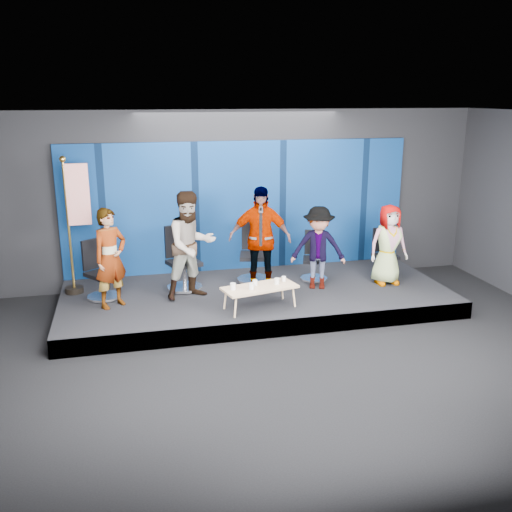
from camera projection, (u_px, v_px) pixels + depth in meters
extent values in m
plane|color=black|center=(296.00, 365.00, 8.24)|extent=(10.00, 10.00, 0.00)
cube|color=black|center=(239.00, 198.00, 11.50)|extent=(10.00, 0.02, 3.50)
cube|color=black|center=(469.00, 392.00, 4.01)|extent=(10.00, 0.02, 3.50)
cube|color=black|center=(301.00, 116.00, 7.28)|extent=(10.00, 8.00, 0.02)
cube|color=black|center=(256.00, 298.00, 10.54)|extent=(7.00, 3.00, 0.30)
cube|color=#06214D|center=(240.00, 206.00, 11.50)|extent=(7.00, 0.08, 2.60)
cylinder|color=silver|center=(104.00, 297.00, 10.06)|extent=(0.82, 0.82, 0.06)
cylinder|color=silver|center=(103.00, 285.00, 10.00)|extent=(0.07, 0.07, 0.39)
cube|color=black|center=(102.00, 274.00, 9.94)|extent=(0.66, 0.66, 0.07)
cube|color=black|center=(93.00, 254.00, 10.00)|extent=(0.38, 0.30, 0.54)
imported|color=black|center=(110.00, 258.00, 9.48)|extent=(0.74, 0.69, 1.69)
cylinder|color=silver|center=(185.00, 288.00, 10.53)|extent=(0.84, 0.84, 0.07)
cylinder|color=silver|center=(184.00, 275.00, 10.46)|extent=(0.08, 0.08, 0.44)
cube|color=black|center=(184.00, 263.00, 10.40)|extent=(0.67, 0.67, 0.08)
cube|color=black|center=(177.00, 241.00, 10.52)|extent=(0.48, 0.21, 0.61)
imported|color=black|center=(191.00, 245.00, 9.88)|extent=(1.11, 0.98, 1.90)
cylinder|color=silver|center=(254.00, 280.00, 10.97)|extent=(0.81, 0.81, 0.07)
cylinder|color=silver|center=(254.00, 267.00, 10.90)|extent=(0.08, 0.08, 0.44)
cube|color=black|center=(254.00, 256.00, 10.84)|extent=(0.65, 0.65, 0.08)
cube|color=black|center=(254.00, 234.00, 11.00)|extent=(0.49, 0.17, 0.61)
imported|color=black|center=(260.00, 239.00, 10.30)|extent=(1.20, 0.73, 1.92)
cylinder|color=silver|center=(314.00, 279.00, 11.06)|extent=(0.68, 0.68, 0.05)
cylinder|color=silver|center=(314.00, 269.00, 11.01)|extent=(0.06, 0.06, 0.36)
cube|color=black|center=(314.00, 260.00, 10.96)|extent=(0.54, 0.54, 0.06)
cube|color=black|center=(315.00, 242.00, 11.08)|extent=(0.39, 0.17, 0.49)
imported|color=black|center=(318.00, 248.00, 10.43)|extent=(1.12, 0.86, 1.54)
cylinder|color=silver|center=(384.00, 275.00, 11.32)|extent=(0.53, 0.53, 0.05)
cylinder|color=silver|center=(385.00, 265.00, 11.26)|extent=(0.06, 0.06, 0.35)
cube|color=black|center=(386.00, 256.00, 11.21)|extent=(0.43, 0.43, 0.06)
cube|color=black|center=(382.00, 239.00, 11.33)|extent=(0.39, 0.05, 0.48)
imported|color=black|center=(388.00, 245.00, 10.69)|extent=(0.75, 0.49, 1.52)
cube|color=#A17D5E|center=(260.00, 288.00, 9.52)|extent=(1.33, 0.80, 0.04)
cylinder|color=#A17D5E|center=(235.00, 307.00, 9.16)|extent=(0.03, 0.03, 0.34)
cylinder|color=#A17D5E|center=(225.00, 299.00, 9.52)|extent=(0.03, 0.03, 0.34)
cylinder|color=#A17D5E|center=(294.00, 297.00, 9.63)|extent=(0.03, 0.03, 0.34)
cylinder|color=#A17D5E|center=(282.00, 290.00, 9.99)|extent=(0.03, 0.03, 0.34)
cylinder|color=silver|center=(233.00, 286.00, 9.35)|extent=(0.09, 0.09, 0.11)
cylinder|color=silver|center=(252.00, 286.00, 9.37)|extent=(0.09, 0.09, 0.10)
cylinder|color=silver|center=(255.00, 283.00, 9.56)|extent=(0.08, 0.08, 0.09)
cylinder|color=silver|center=(277.00, 281.00, 9.63)|extent=(0.09, 0.09, 0.10)
cylinder|color=silver|center=(284.00, 279.00, 9.78)|extent=(0.07, 0.07, 0.09)
cylinder|color=black|center=(74.00, 290.00, 10.36)|extent=(0.33, 0.33, 0.10)
cylinder|color=#B88E3B|center=(69.00, 226.00, 10.04)|extent=(0.05, 0.05, 2.26)
sphere|color=#B88E3B|center=(62.00, 159.00, 9.72)|extent=(0.11, 0.11, 0.11)
cube|color=#AC1314|center=(78.00, 194.00, 9.92)|extent=(0.39, 0.07, 1.08)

